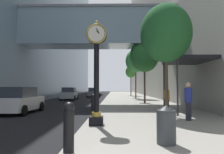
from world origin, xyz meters
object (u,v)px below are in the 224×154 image
street_clock (96,67)px  street_tree_far (131,72)px  car_white_far (19,101)px  bollard_third (94,105)px  car_silver_mid (69,94)px  pedestrian_walking (188,100)px  trash_bin (166,124)px  pedestrian_by_clock (167,98)px  street_tree_mid_far (136,61)px  street_tree_near (166,33)px  car_grey_near (94,92)px  street_tree_mid_near (144,56)px  bollard_nearest (69,126)px

street_clock → street_tree_far: street_tree_far is taller
street_clock → car_white_far: street_clock is taller
bollard_third → car_silver_mid: (-4.86, 17.18, 0.03)m
street_clock → pedestrian_walking: 4.59m
trash_bin → car_silver_mid: car_silver_mid is taller
car_silver_mid → street_tree_far: bearing=46.2°
street_clock → street_tree_far: size_ratio=0.81×
pedestrian_by_clock → pedestrian_walking: bearing=-88.1°
car_silver_mid → street_tree_mid_far: bearing=4.0°
street_tree_near → car_grey_near: (-6.29, 24.09, -3.90)m
bollard_third → street_tree_mid_near: (3.95, 9.22, 3.90)m
bollard_nearest → pedestrian_by_clock: bearing=62.7°
bollard_third → street_tree_near: 5.60m
bollard_nearest → car_grey_near: car_grey_near is taller
street_tree_mid_far → pedestrian_by_clock: street_tree_mid_far is taller
trash_bin → street_tree_mid_near: bearing=84.3°
street_tree_mid_near → street_tree_mid_far: size_ratio=0.92×
street_clock → street_tree_mid_far: size_ratio=0.65×
street_clock → car_grey_near: bearing=95.7°
street_tree_far → car_white_far: street_tree_far is taller
street_tree_far → pedestrian_walking: street_tree_far is taller
car_white_far → street_tree_far: bearing=69.2°
pedestrian_walking → car_silver_mid: pedestrian_walking is taller
street_tree_mid_far → trash_bin: 23.59m
bollard_nearest → street_clock: bearing=84.5°
pedestrian_walking → street_tree_far: bearing=91.2°
pedestrian_walking → car_white_far: 10.32m
street_tree_far → trash_bin: bearing=-92.6°
bollard_nearest → pedestrian_walking: 6.70m
bollard_third → street_tree_near: street_tree_near is taller
trash_bin → pedestrian_by_clock: pedestrian_by_clock is taller
street_clock → car_silver_mid: street_clock is taller
pedestrian_by_clock → car_grey_near: 23.25m
bollard_third → pedestrian_by_clock: size_ratio=0.75×
street_tree_near → car_white_far: (-9.01, 1.99, -3.86)m
bollard_third → street_tree_near: size_ratio=0.19×
bollard_third → bollard_nearest: bearing=-90.0°
trash_bin → bollard_nearest: bearing=-163.1°
bollard_third → pedestrian_by_clock: (4.41, 2.48, 0.21)m
pedestrian_by_clock → street_tree_mid_near: bearing=93.9°
street_tree_mid_near → car_grey_near: (-6.29, 15.51, -3.89)m
street_clock → car_silver_mid: 20.35m
street_tree_near → pedestrian_walking: 4.06m
bollard_nearest → pedestrian_walking: pedestrian_walking is taller
bollard_nearest → trash_bin: bearing=16.9°
street_clock → trash_bin: bearing=-53.4°
street_tree_far → car_white_far: 25.63m
street_tree_near → pedestrian_walking: bearing=-72.1°
bollard_nearest → pedestrian_by_clock: 9.63m
bollard_third → pedestrian_by_clock: bearing=29.3°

